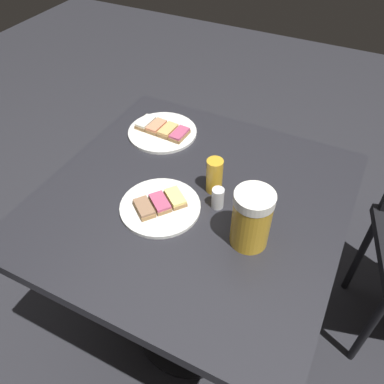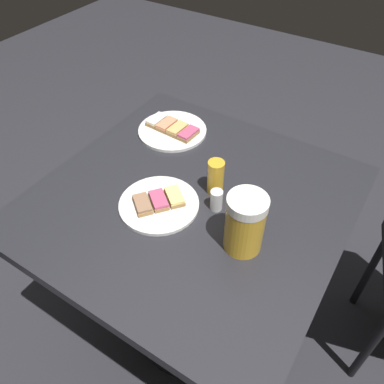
{
  "view_description": "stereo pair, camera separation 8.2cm",
  "coord_description": "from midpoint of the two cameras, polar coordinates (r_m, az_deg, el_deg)",
  "views": [
    {
      "loc": [
        -0.69,
        -0.34,
        1.51
      ],
      "look_at": [
        0.0,
        0.0,
        0.76
      ],
      "focal_mm": 36.31,
      "sensor_mm": 36.0,
      "label": 1
    },
    {
      "loc": [
        -0.65,
        -0.41,
        1.51
      ],
      "look_at": [
        0.0,
        0.0,
        0.76
      ],
      "focal_mm": 36.31,
      "sensor_mm": 36.0,
      "label": 2
    }
  ],
  "objects": [
    {
      "name": "plate_far",
      "position": [
        1.32,
        -6.17,
        8.85
      ],
      "size": [
        0.23,
        0.23,
        0.03
      ],
      "color": "white",
      "rests_on": "cafe_table"
    },
    {
      "name": "ground_plane",
      "position": [
        1.69,
        -1.46,
        -18.9
      ],
      "size": [
        6.0,
        6.0,
        0.0
      ],
      "primitive_type": "plane",
      "color": "#28282D"
    },
    {
      "name": "plate_near",
      "position": [
        1.05,
        -6.92,
        -2.1
      ],
      "size": [
        0.22,
        0.22,
        0.03
      ],
      "color": "white",
      "rests_on": "cafe_table"
    },
    {
      "name": "salt_shaker",
      "position": [
        1.03,
        1.47,
        -1.11
      ],
      "size": [
        0.03,
        0.03,
        0.06
      ],
      "primitive_type": "cylinder",
      "color": "silver",
      "rests_on": "cafe_table"
    },
    {
      "name": "cafe_table",
      "position": [
        1.19,
        -1.98,
        -5.69
      ],
      "size": [
        0.82,
        0.83,
        0.74
      ],
      "color": "black",
      "rests_on": "ground_plane"
    },
    {
      "name": "beer_glass_small",
      "position": [
        1.07,
        1.13,
        2.33
      ],
      "size": [
        0.05,
        0.05,
        0.11
      ],
      "primitive_type": "cylinder",
      "color": "gold",
      "rests_on": "cafe_table"
    },
    {
      "name": "beer_mug",
      "position": [
        0.93,
        6.34,
        -3.86
      ],
      "size": [
        0.15,
        0.1,
        0.16
      ],
      "color": "gold",
      "rests_on": "cafe_table"
    }
  ]
}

